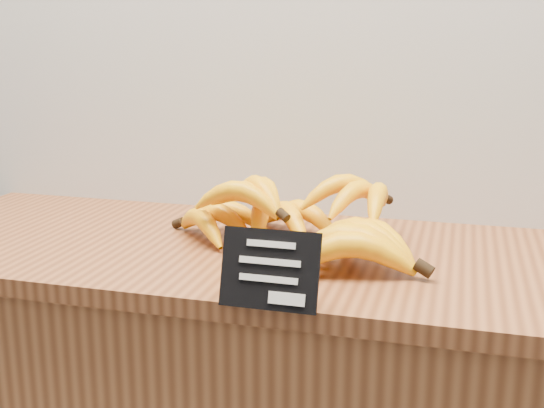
{
  "coord_description": "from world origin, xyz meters",
  "views": [
    {
      "loc": [
        0.32,
        1.65,
        1.29
      ],
      "look_at": [
        0.02,
        2.7,
        1.02
      ],
      "focal_mm": 45.0,
      "sensor_mm": 36.0,
      "label": 1
    }
  ],
  "objects": [
    {
      "name": "banana_pile",
      "position": [
        0.05,
        2.75,
        0.98
      ],
      "size": [
        0.48,
        0.4,
        0.12
      ],
      "color": "#FFB60A",
      "rests_on": "counter_top"
    },
    {
      "name": "counter_top",
      "position": [
        0.02,
        2.75,
        0.92
      ],
      "size": [
        1.46,
        0.54,
        0.03
      ],
      "primitive_type": "cube",
      "color": "brown",
      "rests_on": "counter"
    },
    {
      "name": "chalkboard_sign",
      "position": [
        0.08,
        2.48,
        0.98
      ],
      "size": [
        0.14,
        0.04,
        0.11
      ],
      "primitive_type": "cube",
      "rotation": [
        -0.29,
        0.0,
        0.0
      ],
      "color": "black",
      "rests_on": "counter_top"
    }
  ]
}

